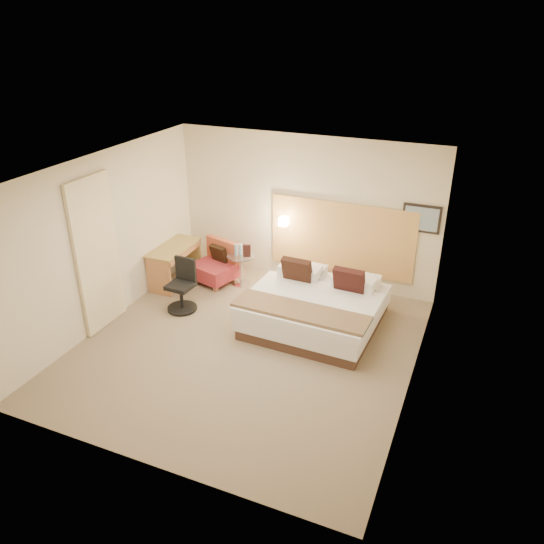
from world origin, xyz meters
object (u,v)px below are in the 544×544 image
at_px(lounge_chair, 216,266).
at_px(desk, 175,254).
at_px(side_table, 241,268).
at_px(desk_chair, 182,289).
at_px(bed, 316,307).

distance_m(lounge_chair, desk, 0.77).
bearing_deg(side_table, desk_chair, -113.40).
bearing_deg(side_table, desk, -161.43).
bearing_deg(bed, desk_chair, -170.16).
xyz_separation_m(lounge_chair, desk_chair, (-0.01, -1.14, 0.06)).
distance_m(lounge_chair, side_table, 0.51).
relative_size(lounge_chair, desk, 0.75).
distance_m(bed, lounge_chair, 2.33).
distance_m(bed, desk_chair, 2.25).
height_order(lounge_chair, side_table, lounge_chair).
bearing_deg(lounge_chair, desk_chair, -90.60).
relative_size(lounge_chair, desk_chair, 0.98).
bearing_deg(desk, desk_chair, -51.95).
bearing_deg(lounge_chair, desk, -152.62).
height_order(desk, desk_chair, desk_chair).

